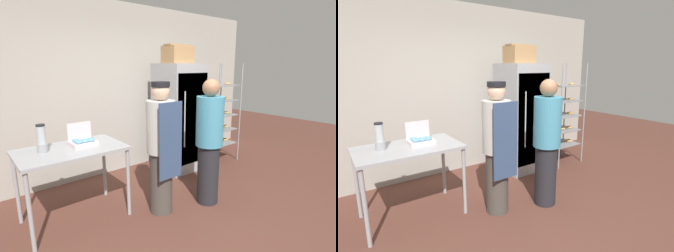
{
  "view_description": "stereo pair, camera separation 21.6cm",
  "coord_description": "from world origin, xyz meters",
  "views": [
    {
      "loc": [
        -2.02,
        -1.82,
        1.79
      ],
      "look_at": [
        0.11,
        0.79,
        1.01
      ],
      "focal_mm": 28.0,
      "sensor_mm": 36.0,
      "label": 1
    },
    {
      "loc": [
        -1.85,
        -1.95,
        1.79
      ],
      "look_at": [
        0.11,
        0.79,
        1.01
      ],
      "focal_mm": 28.0,
      "sensor_mm": 36.0,
      "label": 2
    }
  ],
  "objects": [
    {
      "name": "person_customer",
      "position": [
        0.42,
        0.34,
        0.83
      ],
      "size": [
        0.35,
        0.35,
        1.63
      ],
      "color": "#232328",
      "rests_on": "ground_plane"
    },
    {
      "name": "baking_rack",
      "position": [
        1.75,
        1.29,
        0.89
      ],
      "size": [
        0.64,
        0.5,
        1.83
      ],
      "color": "#93969B",
      "rests_on": "ground_plane"
    },
    {
      "name": "blender_pitcher",
      "position": [
        -1.36,
        1.13,
        1.01
      ],
      "size": [
        0.11,
        0.11,
        0.31
      ],
      "color": "#99999E",
      "rests_on": "prep_counter"
    },
    {
      "name": "prep_counter",
      "position": [
        -1.09,
        1.05,
        0.78
      ],
      "size": [
        1.15,
        0.72,
        0.88
      ],
      "color": "#9EA0A5",
      "rests_on": "ground_plane"
    },
    {
      "name": "cardboard_storage_box",
      "position": [
        0.82,
        1.42,
        1.96
      ],
      "size": [
        0.44,
        0.33,
        0.29
      ],
      "color": "#A87F51",
      "rests_on": "refrigerator"
    },
    {
      "name": "donut_box",
      "position": [
        -0.93,
        1.08,
        0.93
      ],
      "size": [
        0.29,
        0.22,
        0.26
      ],
      "color": "silver",
      "rests_on": "prep_counter"
    },
    {
      "name": "ground_plane",
      "position": [
        0.0,
        0.0,
        0.0
      ],
      "size": [
        14.0,
        14.0,
        0.0
      ],
      "primitive_type": "plane",
      "color": "brown"
    },
    {
      "name": "refrigerator",
      "position": [
        0.92,
        1.48,
        0.91
      ],
      "size": [
        0.7,
        0.7,
        1.82
      ],
      "color": "#9EA0A5",
      "rests_on": "ground_plane"
    },
    {
      "name": "back_wall",
      "position": [
        0.0,
        2.15,
        1.39
      ],
      "size": [
        6.4,
        0.12,
        2.78
      ],
      "primitive_type": "cube",
      "color": "#ADA89E",
      "rests_on": "ground_plane"
    },
    {
      "name": "person_baker",
      "position": [
        -0.2,
        0.54,
        0.84
      ],
      "size": [
        0.34,
        0.36,
        1.61
      ],
      "color": "#47423D",
      "rests_on": "ground_plane"
    }
  ]
}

